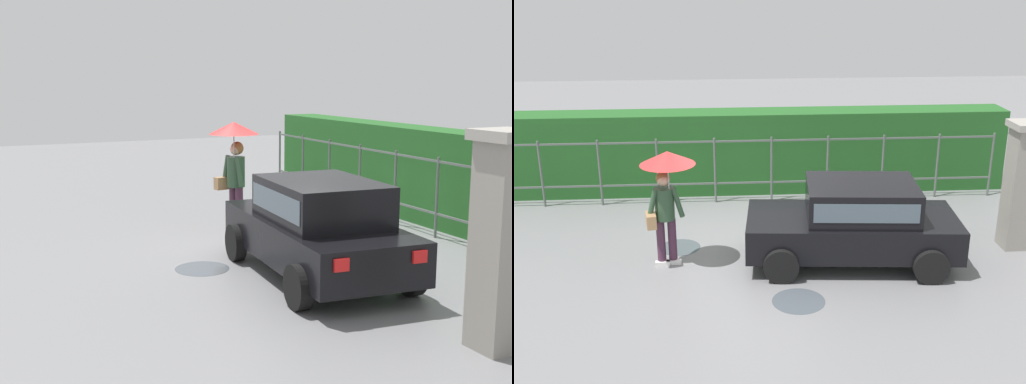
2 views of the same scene
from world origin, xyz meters
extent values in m
plane|color=slate|center=(0.00, 0.00, 0.00)|extent=(40.00, 40.00, 0.00)
cube|color=black|center=(1.66, -0.41, 0.58)|extent=(3.83, 1.95, 0.60)
cube|color=black|center=(1.80, -0.42, 1.18)|extent=(2.02, 1.60, 0.60)
cube|color=#4C5B66|center=(1.80, -0.42, 1.20)|extent=(1.87, 1.60, 0.33)
cylinder|color=black|center=(0.34, -1.14, 0.30)|extent=(0.61, 0.23, 0.60)
cylinder|color=black|center=(0.48, 0.53, 0.30)|extent=(0.61, 0.23, 0.60)
cylinder|color=black|center=(2.83, -1.35, 0.30)|extent=(0.61, 0.23, 0.60)
cylinder|color=black|center=(2.97, 0.32, 0.30)|extent=(0.61, 0.23, 0.60)
cube|color=red|center=(3.46, -1.12, 0.73)|extent=(0.08, 0.20, 0.16)
cube|color=red|center=(3.56, -0.02, 0.73)|extent=(0.08, 0.20, 0.16)
cylinder|color=#47283D|center=(-1.53, -0.26, 0.43)|extent=(0.15, 0.15, 0.86)
cylinder|color=#47283D|center=(-1.72, -0.30, 0.43)|extent=(0.15, 0.15, 0.86)
cube|color=white|center=(-1.51, -0.32, 0.04)|extent=(0.26, 0.10, 0.08)
cube|color=white|center=(-1.71, -0.36, 0.04)|extent=(0.26, 0.10, 0.08)
cylinder|color=#2D4C33|center=(-1.62, -0.28, 1.15)|extent=(0.34, 0.34, 0.58)
sphere|color=#DBAD89|center=(-1.62, -0.28, 1.58)|extent=(0.22, 0.22, 0.22)
sphere|color=olive|center=(-1.63, -0.25, 1.60)|extent=(0.25, 0.25, 0.25)
cylinder|color=#2D4C33|center=(-1.39, -0.32, 1.18)|extent=(0.24, 0.13, 0.56)
cylinder|color=#2D4C33|center=(-1.82, -0.40, 1.18)|extent=(0.24, 0.13, 0.56)
cylinder|color=#B2B2B7|center=(-1.53, -0.36, 1.50)|extent=(0.02, 0.02, 0.77)
cone|color=red|center=(-1.53, -0.36, 1.99)|extent=(0.94, 0.94, 0.23)
cube|color=tan|center=(-1.85, -0.45, 0.91)|extent=(0.23, 0.37, 0.24)
cube|color=gray|center=(4.86, 0.00, 1.15)|extent=(0.48, 0.48, 2.30)
cube|color=#9E998E|center=(4.86, 0.00, 2.36)|extent=(0.60, 0.60, 0.12)
cylinder|color=#59605B|center=(-5.86, 2.83, 0.75)|extent=(0.05, 0.05, 1.50)
cylinder|color=#59605B|center=(-4.59, 2.83, 0.75)|extent=(0.05, 0.05, 1.50)
cylinder|color=#59605B|center=(-3.33, 2.83, 0.75)|extent=(0.05, 0.05, 1.50)
cylinder|color=#59605B|center=(-2.06, 2.83, 0.75)|extent=(0.05, 0.05, 1.50)
cylinder|color=#59605B|center=(-0.80, 2.83, 0.75)|extent=(0.05, 0.05, 1.50)
cylinder|color=#59605B|center=(0.47, 2.83, 0.75)|extent=(0.05, 0.05, 1.50)
cylinder|color=#59605B|center=(1.73, 2.83, 0.75)|extent=(0.05, 0.05, 1.50)
cube|color=#59605B|center=(-0.16, 2.83, 1.42)|extent=(11.39, 0.03, 0.04)
cube|color=#59605B|center=(-0.16, 2.83, 0.45)|extent=(11.39, 0.03, 0.04)
cube|color=#235B23|center=(-0.16, 3.67, 0.95)|extent=(12.39, 0.90, 1.90)
cylinder|color=#4C545B|center=(0.56, -1.81, 0.00)|extent=(0.85, 0.85, 0.00)
cylinder|color=#4C545B|center=(-1.46, 0.39, 0.00)|extent=(0.78, 0.78, 0.00)
camera|label=1|loc=(10.18, -5.40, 2.99)|focal=47.81mm
camera|label=2|loc=(-0.53, -10.57, 4.95)|focal=44.02mm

